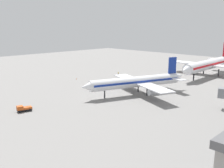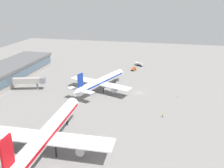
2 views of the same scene
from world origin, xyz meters
TOP-DOWN VIEW (x-y plane):
  - ground at (0.00, 0.00)m, footprint 288.00×288.00m
  - airplane_at_gate at (1.00, -20.22)m, footprint 43.23×35.60m
  - airplane_taxiing at (57.47, -22.71)m, footprint 55.79×44.65m
  - pushback_tractor at (-39.99, -8.67)m, footprint 4.72×3.06m
  - ground_crew_worker at (25.30, 13.06)m, footprint 0.48×0.56m
  - safety_cone_near_gate at (1.98, 19.58)m, footprint 0.44×0.44m

SIDE VIEW (x-z plane):
  - ground at x=0.00m, z-range 0.00..0.00m
  - safety_cone_near_gate at x=1.98m, z-range 0.00..0.60m
  - ground_crew_worker at x=25.30m, z-range 0.01..1.68m
  - pushback_tractor at x=-39.99m, z-range 0.02..1.92m
  - airplane_at_gate at x=1.00m, z-range -1.86..11.78m
  - airplane_taxiing at x=57.47m, z-range -2.32..14.67m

